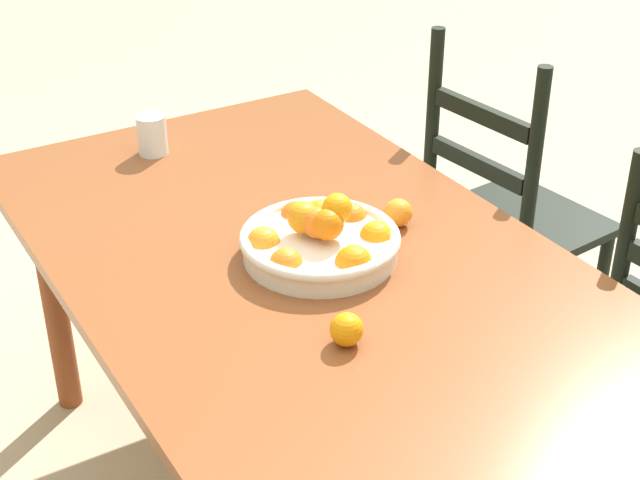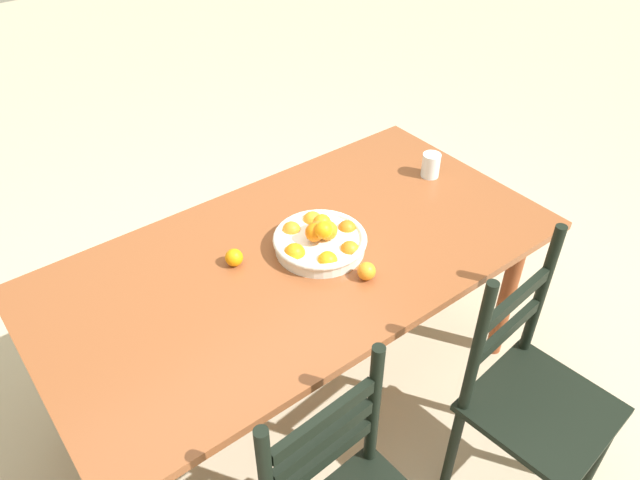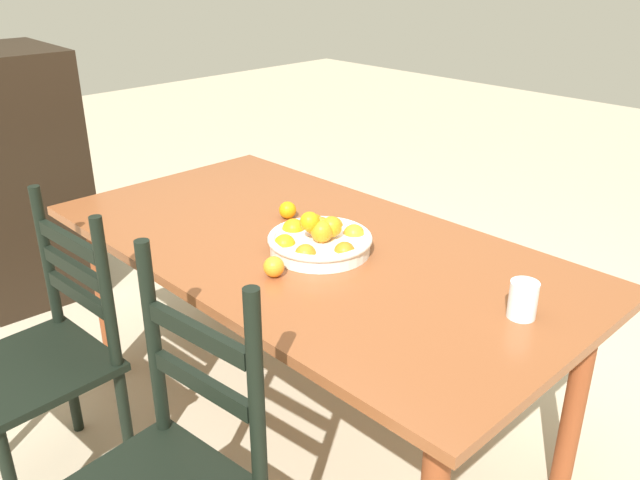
{
  "view_description": "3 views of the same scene",
  "coord_description": "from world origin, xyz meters",
  "px_view_note": "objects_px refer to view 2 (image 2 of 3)",
  "views": [
    {
      "loc": [
        1.35,
        -0.83,
        1.72
      ],
      "look_at": [
        -0.07,
        0.02,
        0.76
      ],
      "focal_mm": 53.51,
      "sensor_mm": 36.0,
      "label": 1
    },
    {
      "loc": [
        0.92,
        1.3,
        2.06
      ],
      "look_at": [
        -0.07,
        0.02,
        0.76
      ],
      "focal_mm": 33.87,
      "sensor_mm": 36.0,
      "label": 2
    },
    {
      "loc": [
        -1.41,
        1.32,
        1.6
      ],
      "look_at": [
        -0.07,
        0.02,
        0.76
      ],
      "focal_mm": 37.0,
      "sensor_mm": 36.0,
      "label": 3
    }
  ],
  "objects_px": {
    "dining_table": "(300,271)",
    "chair_near_window": "(530,400)",
    "drinking_glass": "(431,165)",
    "fruit_bowl": "(320,240)",
    "orange_loose_1": "(367,271)",
    "orange_loose_0": "(234,258)"
  },
  "relations": [
    {
      "from": "dining_table",
      "to": "chair_near_window",
      "type": "bearing_deg",
      "value": 113.67
    },
    {
      "from": "dining_table",
      "to": "drinking_glass",
      "type": "bearing_deg",
      "value": -174.06
    },
    {
      "from": "fruit_bowl",
      "to": "drinking_glass",
      "type": "distance_m",
      "value": 0.65
    },
    {
      "from": "orange_loose_1",
      "to": "drinking_glass",
      "type": "xyz_separation_m",
      "value": [
        -0.61,
        -0.31,
        0.02
      ]
    },
    {
      "from": "dining_table",
      "to": "drinking_glass",
      "type": "relative_size",
      "value": 18.11
    },
    {
      "from": "drinking_glass",
      "to": "orange_loose_0",
      "type": "bearing_deg",
      "value": -0.88
    },
    {
      "from": "chair_near_window",
      "to": "orange_loose_0",
      "type": "height_order",
      "value": "chair_near_window"
    },
    {
      "from": "chair_near_window",
      "to": "drinking_glass",
      "type": "height_order",
      "value": "chair_near_window"
    },
    {
      "from": "chair_near_window",
      "to": "drinking_glass",
      "type": "xyz_separation_m",
      "value": [
        -0.37,
        -0.85,
        0.32
      ]
    },
    {
      "from": "dining_table",
      "to": "fruit_bowl",
      "type": "height_order",
      "value": "fruit_bowl"
    },
    {
      "from": "fruit_bowl",
      "to": "orange_loose_1",
      "type": "height_order",
      "value": "fruit_bowl"
    },
    {
      "from": "dining_table",
      "to": "orange_loose_0",
      "type": "distance_m",
      "value": 0.25
    },
    {
      "from": "chair_near_window",
      "to": "drinking_glass",
      "type": "relative_size",
      "value": 9.9
    },
    {
      "from": "dining_table",
      "to": "chair_near_window",
      "type": "distance_m",
      "value": 0.87
    },
    {
      "from": "chair_near_window",
      "to": "drinking_glass",
      "type": "bearing_deg",
      "value": 60.54
    },
    {
      "from": "dining_table",
      "to": "orange_loose_0",
      "type": "bearing_deg",
      "value": -23.4
    },
    {
      "from": "orange_loose_0",
      "to": "fruit_bowl",
      "type": "bearing_deg",
      "value": 157.9
    },
    {
      "from": "chair_near_window",
      "to": "orange_loose_1",
      "type": "height_order",
      "value": "chair_near_window"
    },
    {
      "from": "fruit_bowl",
      "to": "drinking_glass",
      "type": "relative_size",
      "value": 3.28
    },
    {
      "from": "dining_table",
      "to": "orange_loose_0",
      "type": "xyz_separation_m",
      "value": [
        0.2,
        -0.09,
        0.11
      ]
    },
    {
      "from": "fruit_bowl",
      "to": "dining_table",
      "type": "bearing_deg",
      "value": -18.26
    },
    {
      "from": "orange_loose_0",
      "to": "orange_loose_1",
      "type": "relative_size",
      "value": 0.99
    }
  ]
}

